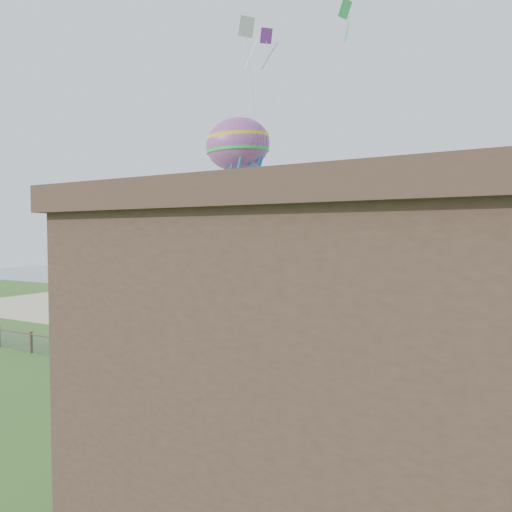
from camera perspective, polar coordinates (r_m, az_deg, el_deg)
name	(u,v)px	position (r m, az deg, el deg)	size (l,w,h in m)	color
ground	(101,439)	(16.88, -18.80, -20.86)	(160.00, 160.00, 0.00)	#396221
sand_beach	(327,325)	(35.07, 8.93, -8.46)	(72.00, 20.00, 0.02)	tan
ocean	(420,278)	(77.61, 19.84, -2.56)	(160.00, 68.00, 0.02)	slate
chainlink_fence	(206,374)	(20.97, -6.30, -14.44)	(36.20, 0.20, 1.25)	#4F3E2C
picnic_table	(333,411)	(17.50, 9.56, -18.59)	(1.74, 1.31, 0.73)	brown
octopus_kite	(237,180)	(24.91, -2.34, 9.43)	(3.63, 2.56, 7.46)	orange
kite_white	(246,41)	(29.00, -1.21, 25.24)	(1.07, 0.70, 2.73)	white
kite_purple	(266,46)	(37.69, 1.29, 24.72)	(1.08, 0.70, 2.65)	purple
kite_green	(345,18)	(36.10, 11.05, 27.13)	(1.17, 0.70, 2.46)	#37CF5A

